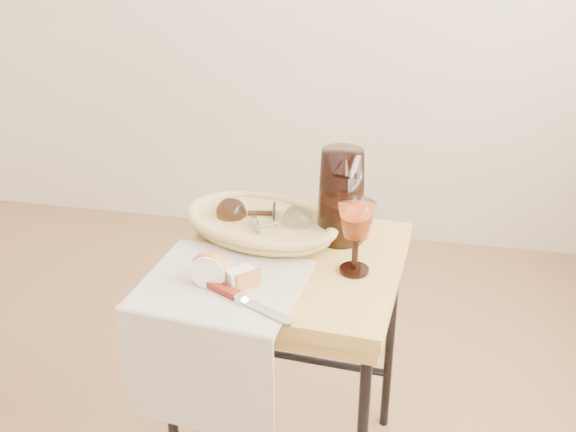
% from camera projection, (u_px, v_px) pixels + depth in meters
% --- Properties ---
extents(side_table, '(0.53, 0.53, 0.64)m').
position_uv_depth(side_table, '(290.00, 370.00, 1.77)').
color(side_table, olive).
rests_on(side_table, floor).
extents(tea_towel, '(0.37, 0.34, 0.01)m').
position_uv_depth(tea_towel, '(222.00, 284.00, 1.53)').
color(tea_towel, silver).
rests_on(tea_towel, side_table).
extents(bread_basket, '(0.40, 0.32, 0.05)m').
position_uv_depth(bread_basket, '(261.00, 226.00, 1.72)').
color(bread_basket, '#A3854B').
rests_on(bread_basket, side_table).
extents(goblet_lying_a, '(0.13, 0.09, 0.07)m').
position_uv_depth(goblet_lying_a, '(250.00, 213.00, 1.73)').
color(goblet_lying_a, '#3D2719').
rests_on(goblet_lying_a, bread_basket).
extents(goblet_lying_b, '(0.14, 0.12, 0.07)m').
position_uv_depth(goblet_lying_b, '(280.00, 223.00, 1.68)').
color(goblet_lying_b, white).
rests_on(goblet_lying_b, bread_basket).
extents(pitcher, '(0.19, 0.26, 0.26)m').
position_uv_depth(pitcher, '(341.00, 195.00, 1.67)').
color(pitcher, black).
rests_on(pitcher, side_table).
extents(wine_goblet, '(0.10, 0.10, 0.17)m').
position_uv_depth(wine_goblet, '(356.00, 238.00, 1.54)').
color(wine_goblet, white).
rests_on(wine_goblet, side_table).
extents(apple_half, '(0.08, 0.05, 0.07)m').
position_uv_depth(apple_half, '(210.00, 268.00, 1.51)').
color(apple_half, red).
rests_on(apple_half, tea_towel).
extents(apple_wedge, '(0.06, 0.06, 0.04)m').
position_uv_depth(apple_wedge, '(241.00, 277.00, 1.51)').
color(apple_wedge, white).
rests_on(apple_wedge, tea_towel).
extents(table_knife, '(0.21, 0.13, 0.02)m').
position_uv_depth(table_knife, '(244.00, 299.00, 1.46)').
color(table_knife, silver).
rests_on(table_knife, tea_towel).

